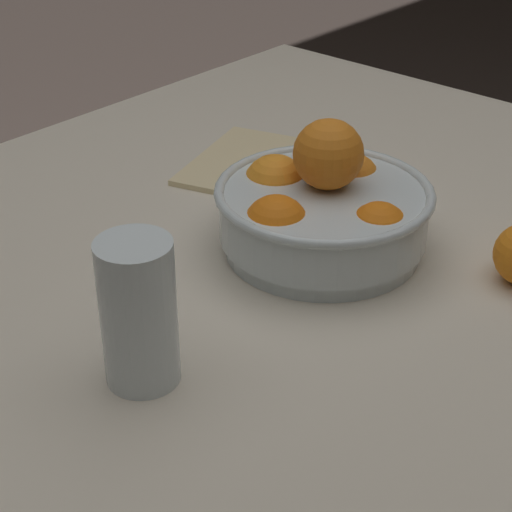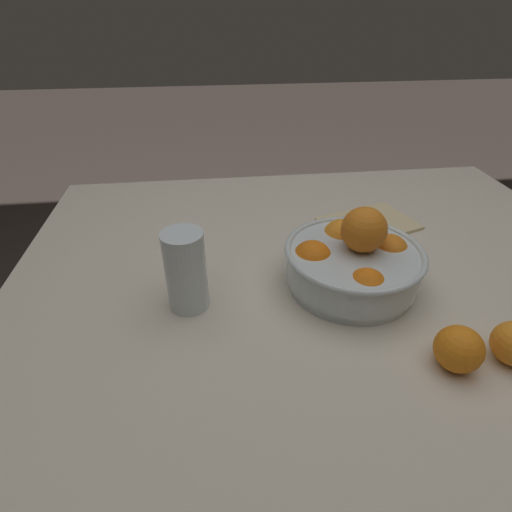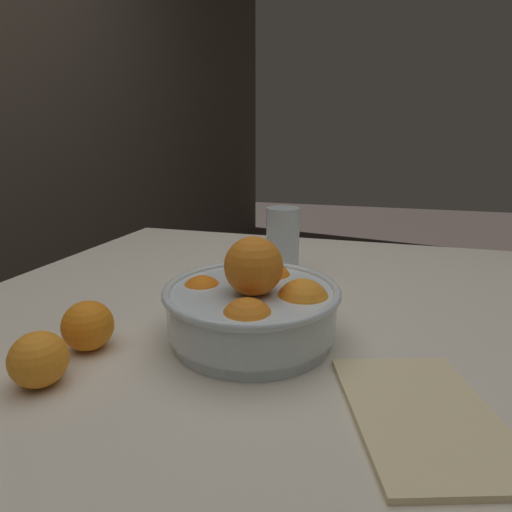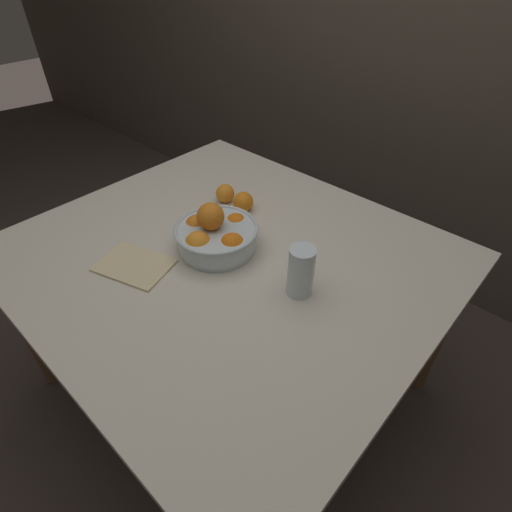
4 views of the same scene
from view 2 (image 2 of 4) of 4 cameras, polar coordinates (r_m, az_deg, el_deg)
name	(u,v)px [view 2 (image 2 of 4)]	position (r m, az deg, el deg)	size (l,w,h in m)	color
ground_plane	(308,480)	(1.34, 7.43, -29.19)	(12.00, 12.00, 0.00)	#3D332D
dining_table	(331,312)	(0.83, 10.67, -7.94)	(1.28, 1.15, 0.71)	beige
fruit_bowl	(352,261)	(0.77, 13.62, -0.71)	(0.26, 0.26, 0.16)	silver
juice_glass	(186,275)	(0.71, -9.92, -2.64)	(0.07, 0.07, 0.15)	#F4A314
orange_loose_front	(459,349)	(0.68, 26.97, -11.74)	(0.07, 0.07, 0.07)	orange
napkin	(368,223)	(1.02, 15.77, 4.49)	(0.22, 0.15, 0.01)	beige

